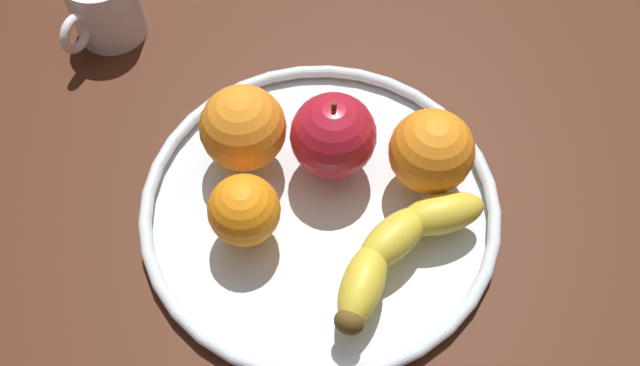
{
  "coord_description": "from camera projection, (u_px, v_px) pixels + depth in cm",
  "views": [
    {
      "loc": [
        28.36,
        13.89,
        55.79
      ],
      "look_at": [
        0.0,
        0.0,
        4.8
      ],
      "focal_mm": 38.81,
      "sensor_mm": 36.0,
      "label": 1
    }
  ],
  "objects": [
    {
      "name": "orange_front_right",
      "position": [
        431.0,
        151.0,
        0.61
      ],
      "size": [
        7.63,
        7.63,
        7.63
      ],
      "primitive_type": "sphere",
      "color": "orange",
      "rests_on": "fruit_bowl"
    },
    {
      "name": "apple",
      "position": [
        333.0,
        136.0,
        0.62
      ],
      "size": [
        7.8,
        7.8,
        8.6
      ],
      "color": "#B2192B",
      "rests_on": "fruit_bowl"
    },
    {
      "name": "ground_plane",
      "position": [
        320.0,
        221.0,
        0.66
      ],
      "size": [
        134.36,
        134.36,
        4.0
      ],
      "primitive_type": "cube",
      "color": "#462213"
    },
    {
      "name": "orange_center",
      "position": [
        244.0,
        210.0,
        0.58
      ],
      "size": [
        6.26,
        6.26,
        6.26
      ],
      "primitive_type": "sphere",
      "color": "orange",
      "rests_on": "fruit_bowl"
    },
    {
      "name": "banana",
      "position": [
        398.0,
        248.0,
        0.58
      ],
      "size": [
        17.43,
        9.96,
        3.53
      ],
      "rotation": [
        0.0,
        0.0,
        -0.37
      ],
      "color": "yellow",
      "rests_on": "fruit_bowl"
    },
    {
      "name": "orange_back_left",
      "position": [
        243.0,
        128.0,
        0.62
      ],
      "size": [
        7.87,
        7.87,
        7.87
      ],
      "primitive_type": "sphere",
      "color": "orange",
      "rests_on": "fruit_bowl"
    },
    {
      "name": "fruit_bowl",
      "position": [
        320.0,
        205.0,
        0.63
      ],
      "size": [
        32.91,
        32.91,
        1.8
      ],
      "color": "silver",
      "rests_on": "ground_plane"
    },
    {
      "name": "ambient_mug",
      "position": [
        104.0,
        6.0,
        0.73
      ],
      "size": [
        10.9,
        7.53,
        7.55
      ],
      "color": "white",
      "rests_on": "ground_plane"
    }
  ]
}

